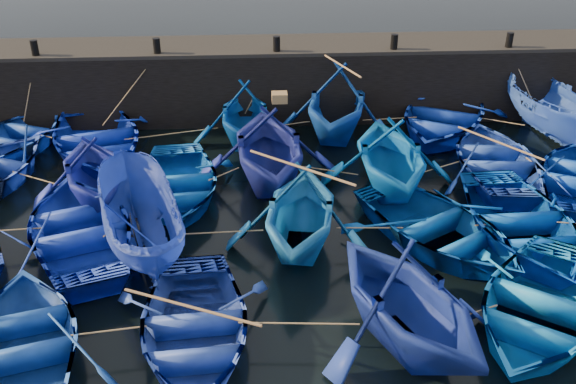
{
  "coord_description": "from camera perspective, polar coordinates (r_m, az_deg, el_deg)",
  "views": [
    {
      "loc": [
        -0.89,
        -11.65,
        8.94
      ],
      "look_at": [
        0.0,
        3.2,
        0.7
      ],
      "focal_mm": 40.0,
      "sensor_mm": 36.0,
      "label": 1
    }
  ],
  "objects": [
    {
      "name": "ground",
      "position": [
        14.71,
        0.75,
        -8.44
      ],
      "size": [
        120.0,
        120.0,
        0.0
      ],
      "primitive_type": "plane",
      "color": "black",
      "rests_on": "ground"
    },
    {
      "name": "quay_wall",
      "position": [
        23.47,
        -1.08,
        9.84
      ],
      "size": [
        26.0,
        2.5,
        2.5
      ],
      "primitive_type": "cube",
      "color": "black",
      "rests_on": "ground"
    },
    {
      "name": "quay_top",
      "position": [
        23.07,
        -1.11,
        12.91
      ],
      "size": [
        26.0,
        2.5,
        0.12
      ],
      "primitive_type": "cube",
      "color": "black",
      "rests_on": "quay_wall"
    },
    {
      "name": "bollard_0",
      "position": [
        23.22,
        -21.61,
        11.83
      ],
      "size": [
        0.24,
        0.24,
        0.5
      ],
      "primitive_type": "cylinder",
      "color": "black",
      "rests_on": "quay_top"
    },
    {
      "name": "bollard_1",
      "position": [
        22.32,
        -11.59,
        12.62
      ],
      "size": [
        0.24,
        0.24,
        0.5
      ],
      "primitive_type": "cylinder",
      "color": "black",
      "rests_on": "quay_top"
    },
    {
      "name": "bollard_2",
      "position": [
        22.12,
        -1.02,
        13.04
      ],
      "size": [
        0.24,
        0.24,
        0.5
      ],
      "primitive_type": "cylinder",
      "color": "black",
      "rests_on": "quay_top"
    },
    {
      "name": "bollard_3",
      "position": [
        22.64,
        9.42,
        13.04
      ],
      "size": [
        0.24,
        0.24,
        0.5
      ],
      "primitive_type": "cylinder",
      "color": "black",
      "rests_on": "quay_top"
    },
    {
      "name": "bollard_4",
      "position": [
        23.82,
        19.09,
        12.67
      ],
      "size": [
        0.24,
        0.24,
        0.5
      ],
      "primitive_type": "cylinder",
      "color": "black",
      "rests_on": "quay_top"
    },
    {
      "name": "boat_0",
      "position": [
        22.49,
        -23.26,
        4.5
      ],
      "size": [
        5.08,
        5.83,
        1.01
      ],
      "primitive_type": "imported",
      "rotation": [
        0.0,
        0.0,
        2.75
      ],
      "color": "navy",
      "rests_on": "ground"
    },
    {
      "name": "boat_1",
      "position": [
        21.22,
        -16.77,
        4.52
      ],
      "size": [
        5.53,
        6.64,
        1.19
      ],
      "primitive_type": "imported",
      "rotation": [
        0.0,
        0.0,
        0.29
      ],
      "color": "#0A23A9",
      "rests_on": "ground"
    },
    {
      "name": "boat_2",
      "position": [
        21.16,
        -3.88,
        7.02
      ],
      "size": [
        3.46,
        4.01,
        2.11
      ],
      "primitive_type": "imported",
      "rotation": [
        0.0,
        0.0,
        0.0
      ],
      "color": "#054699",
      "rests_on": "ground"
    },
    {
      "name": "boat_3",
      "position": [
        21.6,
        4.37,
        8.06
      ],
      "size": [
        5.13,
        5.62,
        2.52
      ],
      "primitive_type": "imported",
      "rotation": [
        0.0,
        0.0,
        -0.24
      ],
      "color": "#0D4099",
      "rests_on": "ground"
    },
    {
      "name": "boat_4",
      "position": [
        22.77,
        13.57,
        6.61
      ],
      "size": [
        6.14,
        6.83,
        1.16
      ],
      "primitive_type": "imported",
      "rotation": [
        0.0,
        0.0,
        -0.48
      ],
      "color": "navy",
      "rests_on": "ground"
    },
    {
      "name": "boat_5",
      "position": [
        23.08,
        22.57,
        6.56
      ],
      "size": [
        2.55,
        5.33,
        1.98
      ],
      "primitive_type": "imported",
      "rotation": [
        0.0,
        0.0,
        0.12
      ],
      "color": "blue",
      "rests_on": "ground"
    },
    {
      "name": "boat_7",
      "position": [
        18.2,
        -16.85,
        2.01
      ],
      "size": [
        4.67,
        5.01,
        2.13
      ],
      "primitive_type": "imported",
      "rotation": [
        0.0,
        0.0,
        3.49
      ],
      "color": "navy",
      "rests_on": "ground"
    },
    {
      "name": "boat_8",
      "position": [
        18.16,
        -9.87,
        0.8
      ],
      "size": [
        3.85,
        5.07,
        0.99
      ],
      "primitive_type": "imported",
      "rotation": [
        0.0,
        0.0,
        0.1
      ],
      "color": "#084CA7",
      "rests_on": "ground"
    },
    {
      "name": "boat_9",
      "position": [
        18.34,
        -1.67,
        4.27
      ],
      "size": [
        4.47,
        5.1,
        2.55
      ],
      "primitive_type": "imported",
      "rotation": [
        0.0,
        0.0,
        3.2
      ],
      "color": "navy",
      "rests_on": "ground"
    },
    {
      "name": "boat_10",
      "position": [
        18.21,
        9.16,
        3.42
      ],
      "size": [
        3.94,
        4.56,
        2.39
      ],
      "primitive_type": "imported",
      "rotation": [
        0.0,
        0.0,
        3.15
      ],
      "color": "blue",
      "rests_on": "ground"
    },
    {
      "name": "boat_11",
      "position": [
        20.16,
        18.05,
        2.77
      ],
      "size": [
        4.08,
        5.34,
        1.04
      ],
      "primitive_type": "imported",
      "rotation": [
        0.0,
        0.0,
        3.04
      ],
      "color": "navy",
      "rests_on": "ground"
    },
    {
      "name": "boat_14",
      "position": [
        16.6,
        -17.94,
        -2.98
      ],
      "size": [
        5.27,
        6.18,
        1.09
      ],
      "primitive_type": "imported",
      "rotation": [
        0.0,
        0.0,
        3.48
      ],
      "color": "#1833BB",
      "rests_on": "ground"
    },
    {
      "name": "boat_15",
      "position": [
        15.66,
        -13.05,
        -2.65
      ],
      "size": [
        3.11,
        5.09,
        1.85
      ],
      "primitive_type": "imported",
      "rotation": [
        0.0,
        0.0,
        3.44
      ],
      "color": "#233DA4",
      "rests_on": "ground"
    },
    {
      "name": "boat_16",
      "position": [
        15.42,
        1.09,
        -1.56
      ],
      "size": [
        4.32,
        4.78,
        2.21
      ],
      "primitive_type": "imported",
      "rotation": [
        0.0,
        0.0,
        -0.18
      ],
      "color": "#1868B8",
      "rests_on": "ground"
    },
    {
      "name": "boat_17",
      "position": [
        16.25,
        13.27,
        -3.12
      ],
      "size": [
        5.64,
        6.12,
        1.04
      ],
      "primitive_type": "imported",
      "rotation": [
        0.0,
        0.0,
        0.54
      ],
      "color": "#044089",
      "rests_on": "ground"
    },
    {
      "name": "boat_18",
      "position": [
        16.96,
        20.07,
        -2.65
      ],
      "size": [
        3.95,
        5.38,
        1.09
      ],
      "primitive_type": "imported",
      "rotation": [
        0.0,
        0.0,
        0.04
      ],
      "color": "#023DA9",
      "rests_on": "ground"
    },
    {
      "name": "boat_21",
      "position": [
        13.63,
        -22.46,
        -12.1
      ],
      "size": [
        4.37,
        5.28,
        0.95
      ],
      "primitive_type": "imported",
      "rotation": [
        0.0,
        0.0,
        3.41
      ],
      "color": "navy",
      "rests_on": "ground"
    },
    {
      "name": "boat_22",
      "position": [
        13.06,
        -8.46,
        -11.81
      ],
      "size": [
        3.6,
        4.82,
        0.96
      ],
      "primitive_type": "imported",
      "rotation": [
        0.0,
        0.0,
        0.07
      ],
      "color": "#2541A9",
      "rests_on": "ground"
    },
    {
      "name": "boat_23",
      "position": [
        12.74,
        10.58,
        -9.25
      ],
      "size": [
        5.28,
        5.58,
        2.32
      ],
      "primitive_type": "imported",
      "rotation": [
        0.0,
        0.0,
        0.43
      ],
      "color": "navy",
      "rests_on": "ground"
    },
    {
      "name": "boat_24",
      "position": [
        14.36,
        21.47,
        -9.31
      ],
      "size": [
        5.81,
        6.15,
        1.04
      ],
      "primitive_type": "imported",
      "rotation": [
        0.0,
        0.0,
        -0.62
      ],
      "color": "blue",
      "rests_on": "ground"
    },
    {
      "name": "wooden_crate",
      "position": [
        17.81,
        -0.76,
        8.41
      ],
      "size": [
        0.43,
        0.38,
        0.26
      ],
      "primitive_type": "cube",
      "color": "olive",
      "rests_on": "boat_9"
    },
    {
      "name": "mooring_ropes",
      "position": [
        18.59,
        0.42,
        3.27
      ],
      "size": [
        17.72,
        11.72,
        2.1
      ],
      "color": "tan",
      "rests_on": "ground"
    },
    {
      "name": "loose_oars",
      "position": [
        16.81,
        5.37,
        3.37
      ],
      "size": [
        10.8,
        12.21,
        1.62
      ],
      "color": "#99724C",
      "rests_on": "ground"
    }
  ]
}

